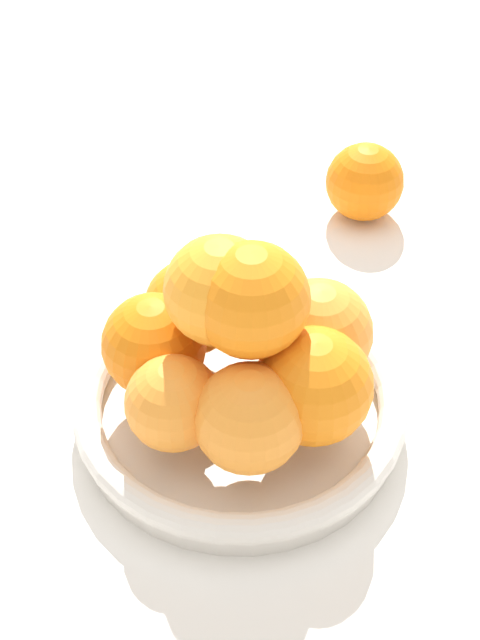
# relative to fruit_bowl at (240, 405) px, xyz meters

# --- Properties ---
(ground_plane) EXTENTS (4.00, 4.00, 0.00)m
(ground_plane) POSITION_rel_fruit_bowl_xyz_m (0.00, 0.00, -0.02)
(ground_plane) COLOR white
(fruit_bowl) EXTENTS (0.24, 0.24, 0.03)m
(fruit_bowl) POSITION_rel_fruit_bowl_xyz_m (0.00, 0.00, 0.00)
(fruit_bowl) COLOR silver
(fruit_bowl) RESTS_ON ground_plane
(orange_pile) EXTENTS (0.18, 0.19, 0.14)m
(orange_pile) POSITION_rel_fruit_bowl_xyz_m (0.00, 0.00, 0.07)
(orange_pile) COLOR orange
(orange_pile) RESTS_ON fruit_bowl
(stray_orange) EXTENTS (0.07, 0.07, 0.07)m
(stray_orange) POSITION_rel_fruit_bowl_xyz_m (-0.28, -0.03, 0.02)
(stray_orange) COLOR orange
(stray_orange) RESTS_ON ground_plane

